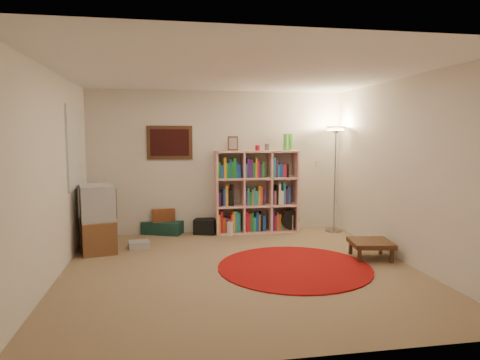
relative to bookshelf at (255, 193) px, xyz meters
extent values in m
cube|color=#886E50|center=(-0.63, -2.08, -0.72)|extent=(4.50, 4.50, 0.02)
cube|color=white|center=(-0.63, -2.08, 1.80)|extent=(4.50, 4.50, 0.02)
cube|color=silver|center=(-0.63, 0.18, 0.54)|extent=(4.50, 0.02, 2.50)
cube|color=silver|center=(-0.63, -4.34, 0.54)|extent=(4.50, 0.02, 2.50)
cube|color=silver|center=(-2.89, -2.08, 0.54)|extent=(0.02, 4.50, 2.50)
cube|color=silver|center=(1.63, -2.08, 0.54)|extent=(0.02, 4.50, 2.50)
cube|color=#3C2315|center=(-1.48, 0.15, 0.89)|extent=(0.78, 0.04, 0.58)
cube|color=#380C0B|center=(-1.48, 0.13, 0.89)|extent=(0.66, 0.01, 0.46)
cube|color=white|center=(-2.86, -0.78, 0.84)|extent=(0.03, 1.00, 1.20)
cube|color=beige|center=(1.22, 0.16, 0.49)|extent=(0.08, 0.01, 0.12)
cube|color=#FFB5AA|center=(0.02, -0.01, -0.69)|extent=(1.46, 0.43, 0.03)
cube|color=#FFB5AA|center=(0.02, -0.01, 0.74)|extent=(1.46, 0.43, 0.03)
cube|color=#FFB5AA|center=(-0.69, 0.00, 0.02)|extent=(0.03, 0.42, 1.46)
cube|color=#FFB5AA|center=(0.73, -0.01, 0.02)|extent=(0.03, 0.42, 1.46)
cube|color=#FFB5AA|center=(0.02, 0.19, 0.02)|extent=(1.46, 0.03, 1.46)
cube|color=#FFB5AA|center=(-0.22, -0.01, 0.02)|extent=(0.03, 0.40, 1.40)
cube|color=#FFB5AA|center=(0.26, -0.01, 0.02)|extent=(0.03, 0.40, 1.40)
cube|color=#FFB5AA|center=(0.02, -0.01, -0.22)|extent=(1.40, 0.41, 0.03)
cube|color=#FFB5AA|center=(0.02, -0.01, 0.27)|extent=(1.40, 0.41, 0.03)
cube|color=#FFA921|center=(-0.66, -0.05, -0.51)|extent=(0.05, 0.17, 0.32)
cube|color=red|center=(-0.61, -0.05, -0.48)|extent=(0.04, 0.17, 0.37)
cube|color=#E4581C|center=(-0.56, -0.05, -0.54)|extent=(0.04, 0.17, 0.25)
cube|color=#4A1C72|center=(-0.52, -0.05, -0.54)|extent=(0.04, 0.17, 0.25)
cube|color=#E4581C|center=(-0.48, -0.05, -0.55)|extent=(0.04, 0.17, 0.23)
cube|color=red|center=(-0.44, -0.05, -0.51)|extent=(0.03, 0.17, 0.31)
cube|color=#FFA921|center=(-0.40, -0.05, -0.49)|extent=(0.04, 0.17, 0.36)
cube|color=teal|center=(-0.35, -0.05, -0.48)|extent=(0.04, 0.17, 0.37)
cube|color=teal|center=(-0.31, -0.05, -0.50)|extent=(0.04, 0.17, 0.34)
cube|color=#4A1C72|center=(-0.65, -0.05, -0.08)|extent=(0.05, 0.17, 0.23)
cube|color=black|center=(-0.61, -0.05, -0.07)|extent=(0.04, 0.17, 0.26)
cube|color=#1C4BAB|center=(-0.56, -0.05, -0.05)|extent=(0.04, 0.17, 0.30)
cube|color=#FFA921|center=(-0.52, -0.05, -0.02)|extent=(0.04, 0.17, 0.35)
cube|color=black|center=(-0.47, -0.05, -0.07)|extent=(0.05, 0.17, 0.27)
cube|color=black|center=(-0.42, -0.05, -0.02)|extent=(0.05, 0.17, 0.36)
cube|color=#1C8E2A|center=(-0.65, -0.05, 0.42)|extent=(0.05, 0.17, 0.29)
cube|color=#1C4BAB|center=(-0.60, -0.05, 0.39)|extent=(0.05, 0.17, 0.24)
cube|color=#FFA921|center=(-0.55, -0.05, 0.45)|extent=(0.04, 0.17, 0.36)
cube|color=#1C8E2A|center=(-0.50, -0.05, 0.41)|extent=(0.05, 0.17, 0.28)
cube|color=#1C4BAB|center=(-0.46, -0.05, 0.44)|extent=(0.03, 0.17, 0.33)
cube|color=#1C8E2A|center=(-0.42, -0.05, 0.42)|extent=(0.03, 0.17, 0.30)
cube|color=#1C8E2A|center=(-0.38, -0.05, 0.45)|extent=(0.05, 0.17, 0.35)
cube|color=#1C4BAB|center=(-0.34, -0.05, 0.42)|extent=(0.03, 0.17, 0.29)
cube|color=#1C4BAB|center=(-0.30, -0.05, 0.39)|extent=(0.05, 0.17, 0.24)
cube|color=red|center=(-0.17, -0.05, -0.49)|extent=(0.04, 0.17, 0.36)
cube|color=red|center=(-0.12, -0.05, -0.51)|extent=(0.04, 0.17, 0.33)
cube|color=#1C8E2A|center=(-0.08, -0.05, -0.50)|extent=(0.05, 0.17, 0.33)
cube|color=teal|center=(-0.03, -0.05, -0.54)|extent=(0.04, 0.17, 0.25)
cube|color=#1C4BAB|center=(0.02, -0.05, -0.50)|extent=(0.05, 0.17, 0.34)
cube|color=#9C7755|center=(0.06, -0.05, -0.52)|extent=(0.03, 0.17, 0.30)
cube|color=black|center=(0.10, -0.05, -0.50)|extent=(0.04, 0.17, 0.33)
cube|color=#1C4BAB|center=(0.14, -0.05, -0.53)|extent=(0.05, 0.17, 0.28)
cube|color=#4A1C72|center=(-0.18, -0.05, -0.07)|extent=(0.03, 0.17, 0.25)
cube|color=teal|center=(-0.14, -0.05, -0.05)|extent=(0.04, 0.17, 0.31)
cube|color=#1C8E2A|center=(-0.10, -0.05, -0.08)|extent=(0.04, 0.17, 0.23)
cube|color=#9C7755|center=(-0.06, -0.05, -0.06)|extent=(0.03, 0.17, 0.28)
cube|color=teal|center=(-0.03, -0.05, -0.05)|extent=(0.03, 0.17, 0.30)
cube|color=teal|center=(0.01, -0.05, -0.08)|extent=(0.05, 0.17, 0.25)
cube|color=#FFA921|center=(0.06, -0.05, -0.03)|extent=(0.03, 0.17, 0.33)
cube|color=#E4581C|center=(0.09, -0.05, -0.04)|extent=(0.04, 0.17, 0.32)
cube|color=#4A1C72|center=(0.13, -0.05, -0.07)|extent=(0.03, 0.17, 0.26)
cube|color=teal|center=(-0.18, -0.05, 0.40)|extent=(0.03, 0.17, 0.25)
cube|color=#4A1C72|center=(-0.14, -0.05, 0.44)|extent=(0.04, 0.17, 0.35)
cube|color=#4A1C72|center=(-0.09, -0.05, 0.44)|extent=(0.05, 0.17, 0.33)
cube|color=#1C8E2A|center=(-0.04, -0.05, 0.41)|extent=(0.04, 0.17, 0.27)
cube|color=#FFA921|center=(0.00, -0.05, 0.45)|extent=(0.03, 0.17, 0.35)
cube|color=red|center=(0.03, -0.05, 0.43)|extent=(0.03, 0.17, 0.31)
cube|color=#4A1C72|center=(0.07, -0.05, 0.40)|extent=(0.04, 0.17, 0.25)
cube|color=#1C8E2A|center=(0.12, -0.05, 0.41)|extent=(0.05, 0.17, 0.27)
cube|color=#4A1C72|center=(0.31, -0.05, -0.49)|extent=(0.04, 0.17, 0.36)
cube|color=red|center=(0.35, -0.05, -0.53)|extent=(0.04, 0.17, 0.28)
cube|color=#9C7755|center=(0.39, -0.05, -0.51)|extent=(0.03, 0.17, 0.31)
cube|color=#E4581C|center=(0.43, -0.05, -0.53)|extent=(0.05, 0.17, 0.28)
cube|color=teal|center=(0.48, -0.05, -0.55)|extent=(0.05, 0.17, 0.25)
cube|color=#E4581C|center=(0.53, -0.05, -0.50)|extent=(0.04, 0.17, 0.35)
cube|color=#9C7755|center=(0.57, -0.05, -0.52)|extent=(0.04, 0.17, 0.29)
cube|color=black|center=(0.62, -0.06, -0.55)|extent=(0.04, 0.17, 0.23)
cube|color=#9C7755|center=(0.66, -0.06, -0.54)|extent=(0.03, 0.17, 0.27)
cube|color=#4A1C72|center=(0.31, -0.05, -0.08)|extent=(0.03, 0.17, 0.24)
cube|color=#9C7755|center=(0.34, -0.05, -0.08)|extent=(0.03, 0.17, 0.24)
cube|color=black|center=(0.38, -0.05, -0.03)|extent=(0.04, 0.17, 0.33)
cube|color=white|center=(0.42, -0.05, -0.02)|extent=(0.04, 0.17, 0.36)
cube|color=white|center=(0.47, -0.05, -0.08)|extent=(0.04, 0.17, 0.24)
cube|color=teal|center=(0.51, -0.05, -0.01)|extent=(0.03, 0.17, 0.37)
cube|color=#4A1C72|center=(0.55, -0.05, -0.06)|extent=(0.04, 0.17, 0.27)
cube|color=#1C4BAB|center=(0.59, -0.06, -0.04)|extent=(0.03, 0.17, 0.31)
cube|color=teal|center=(0.32, -0.05, 0.45)|extent=(0.05, 0.17, 0.36)
cube|color=#4A1C72|center=(0.37, -0.05, 0.44)|extent=(0.03, 0.17, 0.33)
cube|color=teal|center=(0.40, -0.05, 0.39)|extent=(0.03, 0.17, 0.23)
cube|color=#1C4BAB|center=(0.43, -0.05, 0.40)|extent=(0.03, 0.17, 0.25)
cube|color=#1C4BAB|center=(0.46, -0.05, 0.39)|extent=(0.03, 0.17, 0.24)
cube|color=red|center=(0.51, -0.05, 0.39)|extent=(0.05, 0.17, 0.25)
cube|color=black|center=(0.56, -0.05, 0.39)|extent=(0.04, 0.17, 0.24)
cube|color=#3C2315|center=(-0.40, 0.01, 0.88)|extent=(0.18, 0.02, 0.25)
cube|color=#AB998E|center=(-0.40, 0.00, 0.88)|extent=(0.14, 0.01, 0.20)
cylinder|color=red|center=(0.04, -0.01, 0.80)|extent=(0.08, 0.08, 0.09)
cylinder|color=gray|center=(0.21, -0.01, 0.81)|extent=(0.07, 0.07, 0.11)
cylinder|color=#60CF4F|center=(0.54, -0.05, 0.90)|extent=(0.08, 0.08, 0.29)
cylinder|color=#60CF4F|center=(0.65, 0.02, 0.90)|extent=(0.08, 0.08, 0.29)
cylinder|color=gray|center=(1.41, -0.20, -0.69)|extent=(0.36, 0.36, 0.03)
cylinder|color=gray|center=(1.41, -0.20, 0.20)|extent=(0.03, 0.03, 1.75)
cone|color=gray|center=(1.41, -0.20, 1.10)|extent=(0.43, 0.43, 0.14)
cylinder|color=#FFD88C|center=(1.41, -0.20, 1.11)|extent=(0.34, 0.34, 0.02)
cylinder|color=black|center=(0.61, -0.09, -0.69)|extent=(0.22, 0.22, 0.03)
cylinder|color=black|center=(0.61, -0.09, -0.60)|extent=(0.04, 0.04, 0.14)
cylinder|color=black|center=(0.62, -0.11, -0.48)|extent=(0.36, 0.15, 0.35)
cube|color=brown|center=(-2.56, -0.83, -0.47)|extent=(0.62, 0.77, 0.47)
cube|color=#B2B1B6|center=(-2.56, -0.83, 0.03)|extent=(0.59, 0.66, 0.52)
cube|color=black|center=(-2.33, -0.78, 0.03)|extent=(0.13, 0.48, 0.44)
cube|color=black|center=(-2.33, -0.78, 0.03)|extent=(0.11, 0.43, 0.38)
cube|color=#B2B1B6|center=(-1.98, -0.75, -0.66)|extent=(0.34, 0.30, 0.10)
cube|color=#13362D|center=(-1.61, 0.20, -0.60)|extent=(0.80, 0.66, 0.22)
cube|color=brown|center=(-1.61, 0.22, -0.37)|extent=(0.41, 0.31, 0.22)
cube|color=black|center=(-0.88, 0.04, -0.58)|extent=(0.45, 0.41, 0.26)
cylinder|color=silver|center=(-0.48, -0.18, -0.59)|extent=(0.12, 0.12, 0.23)
cylinder|color=maroon|center=(0.08, -2.12, -0.70)|extent=(2.01, 2.01, 0.02)
cube|color=#3C2315|center=(1.26, -1.89, -0.49)|extent=(0.63, 0.63, 0.07)
cube|color=#3C2315|center=(1.01, -2.08, -0.61)|extent=(0.05, 0.05, 0.20)
cube|color=#3C2315|center=(1.45, -2.15, -0.61)|extent=(0.05, 0.05, 0.20)
cube|color=#3C2315|center=(1.08, -1.64, -0.61)|extent=(0.05, 0.05, 0.20)
cube|color=#3C2315|center=(1.52, -1.71, -0.61)|extent=(0.05, 0.05, 0.20)
camera|label=1|loc=(-1.56, -7.36, 1.02)|focal=32.00mm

